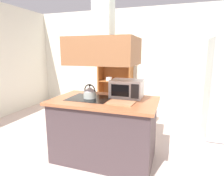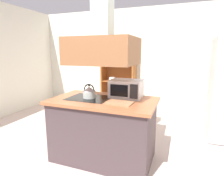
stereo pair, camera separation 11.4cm
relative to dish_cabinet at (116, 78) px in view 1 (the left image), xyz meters
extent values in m
plane|color=beige|center=(0.56, -2.78, -0.86)|extent=(7.80, 7.80, 0.00)
cube|color=silver|center=(0.56, 0.22, 0.49)|extent=(6.00, 0.12, 2.70)
cube|color=#413437|center=(0.61, -2.50, -0.43)|extent=(1.41, 0.80, 0.86)
cube|color=#A75E39|center=(0.61, -2.50, 0.02)|extent=(1.49, 0.88, 0.04)
cube|color=black|center=(0.39, -2.50, 0.04)|extent=(0.60, 0.48, 0.00)
cube|color=brown|center=(0.61, -2.50, 0.71)|extent=(0.90, 0.70, 0.36)
cube|color=#945224|center=(-0.44, -0.04, 0.10)|extent=(0.04, 0.40, 1.92)
cube|color=#945224|center=(0.44, -0.04, 0.10)|extent=(0.04, 0.40, 1.92)
cube|color=#945224|center=(0.00, -0.04, 1.05)|extent=(0.92, 0.40, 0.03)
cube|color=#945224|center=(0.00, -0.04, -0.82)|extent=(0.92, 0.40, 0.08)
cube|color=#945224|center=(0.00, 0.15, 0.10)|extent=(0.92, 0.02, 1.92)
cube|color=#945224|center=(0.00, -0.04, -0.09)|extent=(0.84, 0.36, 0.02)
cube|color=#945224|center=(0.00, -0.04, 0.39)|extent=(0.84, 0.36, 0.02)
cylinder|color=white|center=(-0.16, -0.09, -0.05)|extent=(0.18, 0.18, 0.05)
cylinder|color=white|center=(-0.16, -0.09, -0.01)|extent=(0.17, 0.17, 0.05)
cylinder|color=silver|center=(0.11, -0.08, 0.46)|extent=(0.01, 0.01, 0.12)
cone|color=silver|center=(0.11, -0.08, 0.56)|extent=(0.07, 0.07, 0.08)
cylinder|color=silver|center=(0.26, -0.08, 0.46)|extent=(0.01, 0.01, 0.12)
cone|color=silver|center=(0.26, -0.08, 0.56)|extent=(0.07, 0.07, 0.08)
cylinder|color=#B1BDB7|center=(0.39, -2.50, 0.10)|extent=(0.18, 0.18, 0.10)
cone|color=#B7BCC8|center=(0.39, -2.50, 0.18)|extent=(0.17, 0.17, 0.06)
sphere|color=black|center=(0.39, -2.50, 0.23)|extent=(0.03, 0.03, 0.03)
torus|color=black|center=(0.39, -2.50, 0.16)|extent=(0.17, 0.02, 0.17)
cube|color=#B47B55|center=(0.89, -2.63, 0.05)|extent=(0.36, 0.26, 0.02)
cube|color=silver|center=(0.88, -2.26, 0.17)|extent=(0.46, 0.34, 0.26)
cube|color=black|center=(0.82, -2.44, 0.17)|extent=(0.26, 0.01, 0.17)
cube|color=#262628|center=(1.03, -2.44, 0.17)|extent=(0.11, 0.01, 0.20)
camera|label=1|loc=(1.53, -4.90, 0.71)|focal=29.94mm
camera|label=2|loc=(1.63, -4.86, 0.71)|focal=29.94mm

